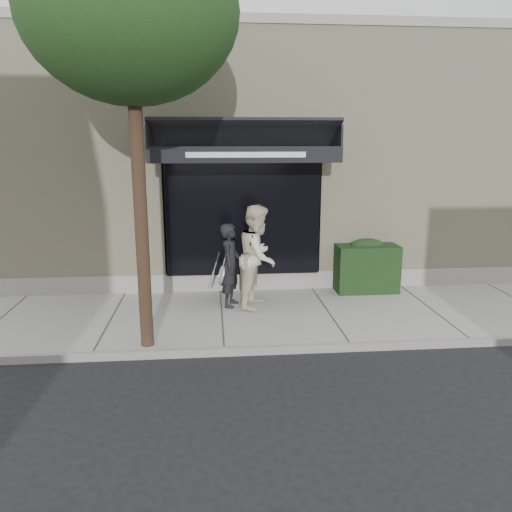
{
  "coord_description": "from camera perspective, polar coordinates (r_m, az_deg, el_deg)",
  "views": [
    {
      "loc": [
        -2.15,
        -8.77,
        3.27
      ],
      "look_at": [
        -1.31,
        0.6,
        1.08
      ],
      "focal_mm": 35.0,
      "sensor_mm": 36.0,
      "label": 1
    }
  ],
  "objects": [
    {
      "name": "curb",
      "position": [
        8.18,
        10.71,
        -10.15
      ],
      "size": [
        20.0,
        0.1,
        0.14
      ],
      "primitive_type": "cube",
      "color": "gray",
      "rests_on": "ground"
    },
    {
      "name": "pedestrian_front",
      "position": [
        9.57,
        -2.93,
        -1.08
      ],
      "size": [
        0.74,
        0.84,
        1.62
      ],
      "color": "black",
      "rests_on": "sidewalk"
    },
    {
      "name": "pedestrian_back",
      "position": [
        9.51,
        0.23,
        -0.04
      ],
      "size": [
        1.05,
        1.17,
        1.98
      ],
      "color": "beige",
      "rests_on": "sidewalk"
    },
    {
      "name": "hedge",
      "position": [
        10.85,
        12.46,
        -1.14
      ],
      "size": [
        1.3,
        0.7,
        1.14
      ],
      "color": "black",
      "rests_on": "sidewalk"
    },
    {
      "name": "building_facade",
      "position": [
        13.9,
        3.8,
        10.87
      ],
      "size": [
        14.3,
        8.04,
        5.64
      ],
      "color": "beige",
      "rests_on": "ground"
    },
    {
      "name": "street_tree",
      "position": [
        7.74,
        -14.2,
        25.51
      ],
      "size": [
        3.0,
        3.0,
        6.28
      ],
      "color": "black",
      "rests_on": "ground"
    },
    {
      "name": "ground",
      "position": [
        9.6,
        8.19,
        -6.94
      ],
      "size": [
        80.0,
        80.0,
        0.0
      ],
      "primitive_type": "plane",
      "color": "black",
      "rests_on": "ground"
    },
    {
      "name": "sidewalk",
      "position": [
        9.58,
        8.2,
        -6.6
      ],
      "size": [
        20.0,
        3.0,
        0.12
      ],
      "primitive_type": "cube",
      "color": "#A4A49F",
      "rests_on": "ground"
    }
  ]
}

